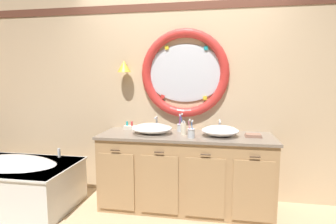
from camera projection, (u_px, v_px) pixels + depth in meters
ground_plane at (173, 216)px, 2.88m from camera, size 14.00×14.00×0.00m
back_wall_assembly at (181, 91)px, 3.28m from camera, size 6.40×0.26×2.60m
vanity_counter at (185, 171)px, 3.05m from camera, size 1.93×0.65×0.85m
bathtub at (12, 180)px, 3.06m from camera, size 1.47×0.84×0.62m
sink_basin_left at (152, 128)px, 3.02m from camera, size 0.46×0.46×0.12m
sink_basin_right at (220, 131)px, 2.89m from camera, size 0.40×0.40×0.12m
faucet_set_left at (157, 125)px, 3.27m from camera, size 0.21×0.12×0.17m
faucet_set_right at (220, 127)px, 3.14m from camera, size 0.23×0.15×0.15m
toothbrush_holder_left at (180, 127)px, 3.16m from camera, size 0.09×0.09×0.22m
toothbrush_holder_right at (191, 133)px, 2.82m from camera, size 0.08×0.08×0.20m
soap_dispenser at (184, 128)px, 2.99m from camera, size 0.06×0.07×0.16m
folded_hand_towel at (253, 135)px, 2.87m from camera, size 0.17×0.13×0.03m
toiletry_basket at (130, 127)px, 3.31m from camera, size 0.14×0.09×0.10m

